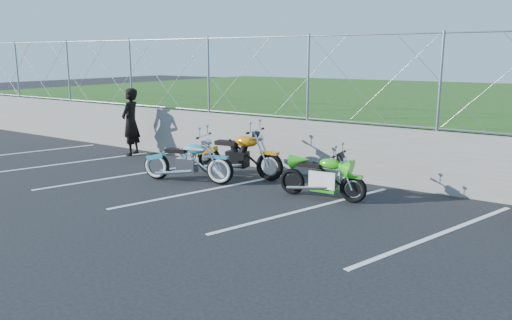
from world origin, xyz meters
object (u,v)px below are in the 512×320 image
Objects in this scene: person_standing at (131,122)px; sportbike_green at (323,179)px; naked_orange at (239,157)px; cruiser_turquoise at (189,163)px.

sportbike_green is at bearing 62.01° from person_standing.
naked_orange is 1.20× the size of person_standing.
cruiser_turquoise is 3.15m from sportbike_green.
sportbike_green is at bearing -19.05° from naked_orange.
cruiser_turquoise is 1.17× the size of sportbike_green.
person_standing is (-3.46, 1.46, 0.52)m from cruiser_turquoise.
person_standing reaches higher than naked_orange.
naked_orange is 2.49m from sportbike_green.
cruiser_turquoise is at bearing -130.93° from naked_orange.
cruiser_turquoise is 0.93× the size of naked_orange.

